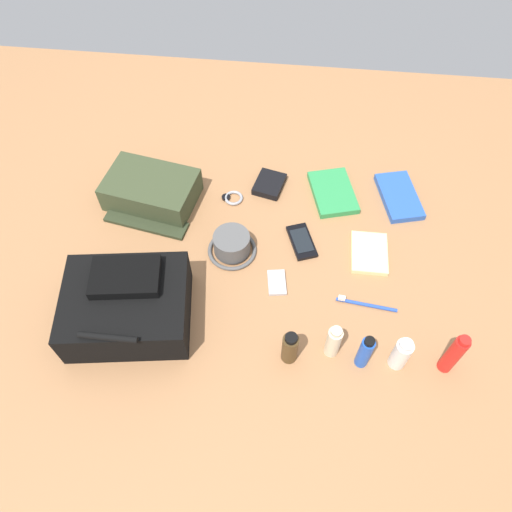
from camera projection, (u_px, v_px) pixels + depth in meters
ground_plane at (256, 266)px, 1.52m from camera, size 2.64×2.02×0.02m
backpack at (127, 305)px, 1.35m from camera, size 0.37×0.31×0.16m
toiletry_pouch at (151, 191)px, 1.61m from camera, size 0.32×0.28×0.09m
bucket_hat at (232, 245)px, 1.51m from camera, size 0.15×0.15×0.07m
sunscreen_spray at (454, 354)px, 1.25m from camera, size 0.04×0.04×0.17m
toothpaste_tube at (401, 354)px, 1.28m from camera, size 0.05×0.05×0.12m
deodorant_spray at (365, 352)px, 1.27m from camera, size 0.03×0.03×0.14m
lotion_bottle at (333, 342)px, 1.30m from camera, size 0.04×0.04×0.13m
cologne_bottle at (290, 348)px, 1.29m from camera, size 0.04×0.04×0.12m
paperback_novel at (399, 197)px, 1.65m from camera, size 0.16×0.22×0.02m
travel_guidebook at (333, 193)px, 1.66m from camera, size 0.18×0.22×0.02m
cell_phone at (302, 241)px, 1.55m from camera, size 0.11×0.15×0.01m
media_player at (277, 282)px, 1.46m from camera, size 0.06×0.09×0.01m
wristwatch at (233, 198)px, 1.65m from camera, size 0.07×0.06×0.01m
toothbrush at (363, 304)px, 1.42m from camera, size 0.17×0.03×0.02m
wallet at (269, 184)px, 1.68m from camera, size 0.11×0.13×0.02m
notepad at (369, 253)px, 1.52m from camera, size 0.11×0.15×0.02m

